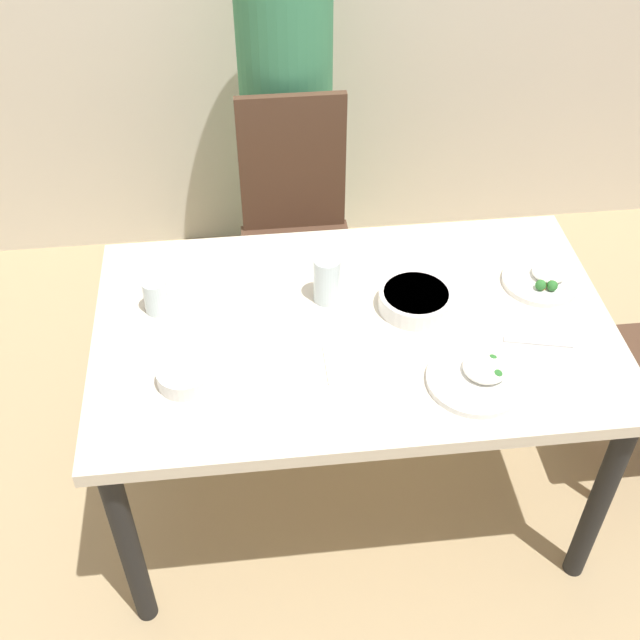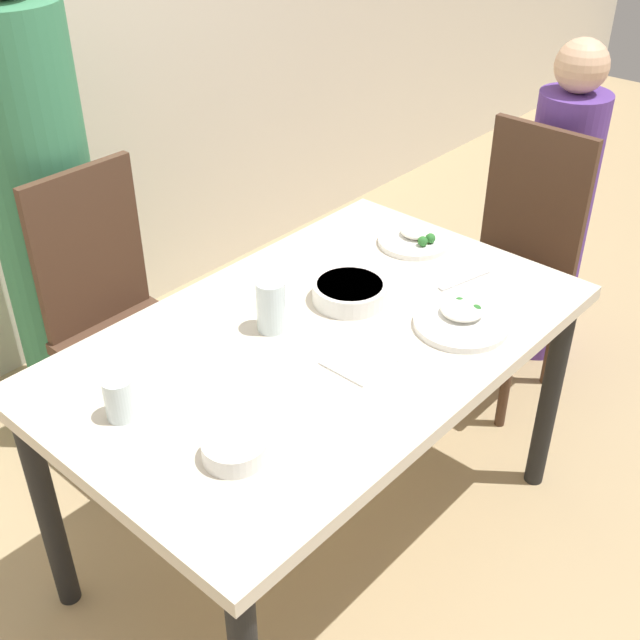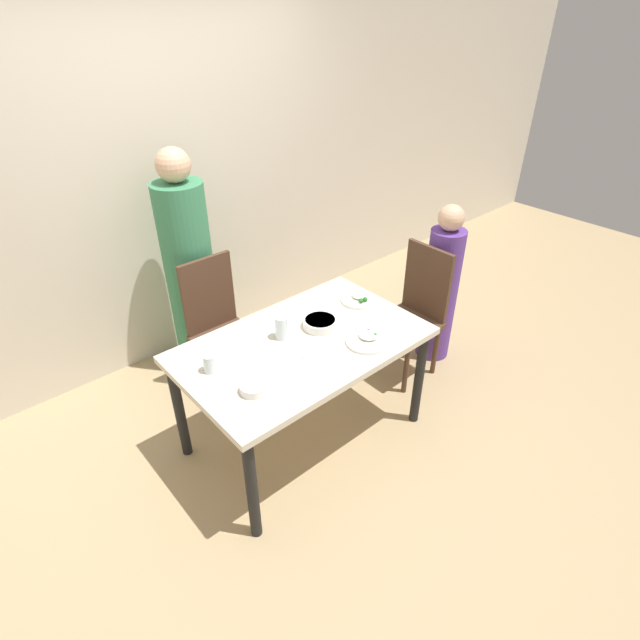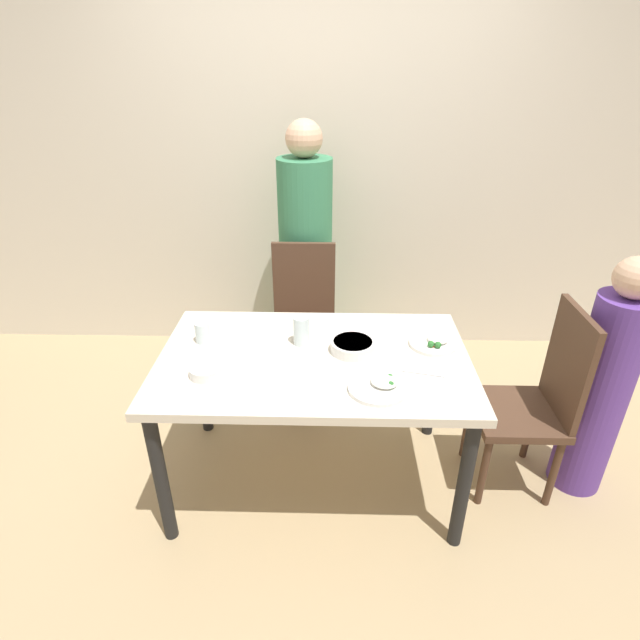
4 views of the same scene
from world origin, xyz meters
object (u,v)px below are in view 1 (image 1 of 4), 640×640
Objects in this scene: person_adult at (287,120)px; glass_water_tall at (156,296)px; bowl_curry at (416,299)px; chair_adult_spot at (296,228)px; plate_rice_adult at (478,377)px.

glass_water_tall is (-0.44, -1.00, 0.04)m from person_adult.
bowl_curry is 1.99× the size of glass_water_tall.
chair_adult_spot is 0.59× the size of person_adult.
plate_rice_adult is at bearing -70.92° from bowl_curry.
chair_adult_spot is 4.77× the size of bowl_curry.
plate_rice_adult is at bearing -70.04° from chair_adult_spot.
person_adult is 1.10m from bowl_curry.
person_adult is 6.67× the size of plate_rice_adult.
glass_water_tall is (-0.81, 0.36, 0.04)m from plate_rice_adult.
glass_water_tall is at bearing 156.01° from plate_rice_adult.
bowl_curry reaches higher than plate_rice_adult.
glass_water_tall is at bearing -123.31° from chair_adult_spot.
plate_rice_adult is (0.10, -0.29, -0.01)m from bowl_curry.
chair_adult_spot is at bearing -90.00° from person_adult.
bowl_curry is at bearing 109.08° from plate_rice_adult.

